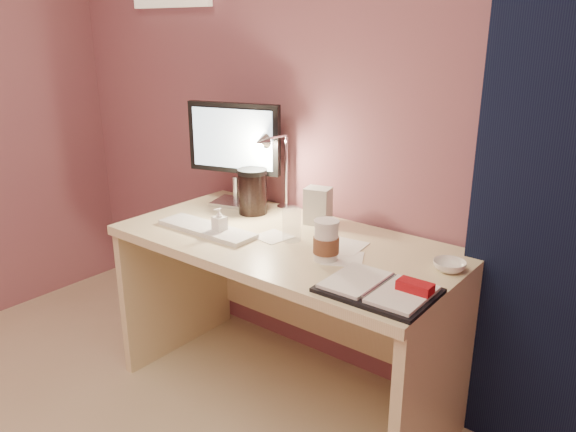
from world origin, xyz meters
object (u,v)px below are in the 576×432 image
Objects in this scene: monitor at (235,145)px; product_box at (318,206)px; desk at (297,284)px; coffee_cup at (326,242)px; keyboard at (207,229)px; clear_cup at (292,225)px; dark_jar at (253,194)px; bowl at (449,266)px; lotion_bottle at (219,221)px; desk_lamp at (275,164)px; planner at (381,289)px.

monitor is 0.51m from product_box.
desk is 9.21× the size of coffee_cup.
product_box is at bearing 49.47° from keyboard.
dark_jar is (-0.35, 0.16, 0.03)m from clear_cup.
clear_cup is at bearing 159.75° from coffee_cup.
monitor is 2.62× the size of dark_jar.
bowl is at bearing 13.59° from keyboard.
lotion_bottle is (-0.25, -0.20, 0.28)m from desk.
keyboard is at bearing -96.60° from desk_lamp.
dark_jar is 0.50× the size of desk_lamp.
clear_cup is 1.16× the size of bowl.
monitor is (-0.48, 0.14, 0.51)m from desk.
coffee_cup is (0.56, 0.05, 0.06)m from keyboard.
lotion_bottle is at bearing -165.41° from bowl.
dark_jar is at bearing 156.83° from coffee_cup.
monitor reaches higher than bowl.
product_box is 0.43× the size of desk_lamp.
desk_lamp reaches higher than coffee_cup.
coffee_cup reaches higher than clear_cup.
product_box is at bearing 129.63° from coffee_cup.
dark_jar is 0.17m from desk_lamp.
desk is 3.09× the size of keyboard.
coffee_cup is (0.72, -0.29, -0.22)m from monitor.
coffee_cup is at bearing 4.83° from keyboard.
coffee_cup is at bearing 158.64° from planner.
dark_jar reaches higher than coffee_cup.
monitor is 0.25m from dark_jar.
lotion_bottle is at bearing -142.14° from desk.
product_box is at bearing 141.82° from planner.
desk is 0.44m from keyboard.
keyboard is at bearing 175.63° from planner.
dark_jar reaches higher than clear_cup.
coffee_cup is (0.24, -0.15, 0.30)m from desk.
planner is 3.23× the size of lotion_bottle.
lotion_bottle is (0.22, -0.34, -0.23)m from monitor.
lotion_bottle is at bearing -75.53° from dark_jar.
coffee_cup is at bearing -20.25° from clear_cup.
product_box is at bearing -14.68° from monitor.
bowl is 0.90m from desk_lamp.
desk is 0.46m from dark_jar.
planner is 0.93m from dark_jar.
coffee_cup is 0.41× the size of desk_lamp.
bowl is at bearing 25.68° from coffee_cup.
bowl is at bearing -0.23° from desk_lamp.
dark_jar is at bearing 91.20° from keyboard.
clear_cup reaches higher than desk.
keyboard is 0.08m from lotion_bottle.
keyboard is (-0.32, -0.21, 0.24)m from desk.
bowl is (0.10, 0.30, 0.00)m from planner.
dark_jar is at bearing 155.05° from clear_cup.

